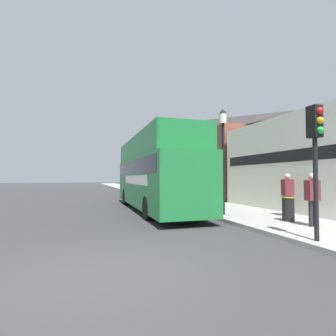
# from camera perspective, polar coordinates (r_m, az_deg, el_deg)

# --- Properties ---
(ground_plane) EXTENTS (144.00, 144.00, 0.00)m
(ground_plane) POSITION_cam_1_polar(r_m,az_deg,el_deg) (26.13, -17.90, -5.92)
(ground_plane) COLOR #333335
(sidewalk) EXTENTS (3.83, 108.00, 0.14)m
(sidewalk) POSITION_cam_1_polar(r_m,az_deg,el_deg) (24.28, -0.83, -6.16)
(sidewalk) COLOR #999993
(sidewalk) RESTS_ON ground_plane
(brick_terrace_rear) EXTENTS (6.00, 24.30, 8.34)m
(brick_terrace_rear) POSITION_cam_1_polar(r_m,az_deg,el_deg) (30.48, 5.28, 2.40)
(brick_terrace_rear) COLOR brown
(brick_terrace_rear) RESTS_ON ground_plane
(tour_bus) EXTENTS (2.63, 10.93, 3.96)m
(tour_bus) POSITION_cam_1_polar(r_m,az_deg,el_deg) (14.53, -3.15, -2.00)
(tour_bus) COLOR #1E7A38
(tour_bus) RESTS_ON ground_plane
(parked_car_ahead_of_bus) EXTENTS (1.86, 4.01, 1.45)m
(parked_car_ahead_of_bus) POSITION_cam_1_polar(r_m,az_deg,el_deg) (22.72, -7.50, -4.86)
(parked_car_ahead_of_bus) COLOR navy
(parked_car_ahead_of_bus) RESTS_ON ground_plane
(pedestrian_nearest) EXTENTS (0.47, 0.26, 1.80)m
(pedestrian_nearest) POSITION_cam_1_polar(r_m,az_deg,el_deg) (10.19, 28.92, -5.02)
(pedestrian_nearest) COLOR #232328
(pedestrian_nearest) RESTS_ON sidewalk
(pedestrian_second) EXTENTS (0.48, 0.26, 1.82)m
(pedestrian_second) POSITION_cam_1_polar(r_m,az_deg,el_deg) (12.38, 24.59, -4.47)
(pedestrian_second) COLOR #232328
(pedestrian_second) RESTS_ON sidewalk
(traffic_signal) EXTENTS (0.28, 0.42, 3.56)m
(traffic_signal) POSITION_cam_1_polar(r_m,az_deg,el_deg) (7.95, 29.48, 5.10)
(traffic_signal) COLOR black
(traffic_signal) RESTS_ON sidewalk
(lamp_post_nearest) EXTENTS (0.35, 0.35, 4.77)m
(lamp_post_nearest) POSITION_cam_1_polar(r_m,az_deg,el_deg) (12.10, 11.89, 5.69)
(lamp_post_nearest) COLOR black
(lamp_post_nearest) RESTS_ON sidewalk
(lamp_post_second) EXTENTS (0.35, 0.35, 5.03)m
(lamp_post_second) POSITION_cam_1_polar(r_m,az_deg,el_deg) (19.72, -0.64, 3.12)
(lamp_post_second) COLOR black
(lamp_post_second) RESTS_ON sidewalk
(lamp_post_third) EXTENTS (0.35, 0.35, 4.39)m
(lamp_post_third) POSITION_cam_1_polar(r_m,az_deg,el_deg) (27.69, -6.41, 0.82)
(lamp_post_third) COLOR black
(lamp_post_third) RESTS_ON sidewalk
(litter_bin) EXTENTS (0.48, 0.48, 0.94)m
(litter_bin) POSITION_cam_1_polar(r_m,az_deg,el_deg) (11.08, 24.70, -7.87)
(litter_bin) COLOR black
(litter_bin) RESTS_ON sidewalk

